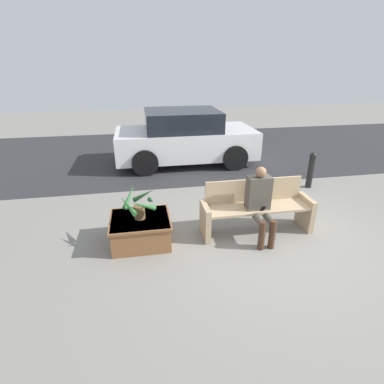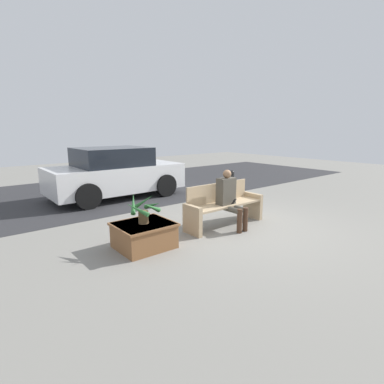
{
  "view_description": "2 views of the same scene",
  "coord_description": "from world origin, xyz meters",
  "views": [
    {
      "loc": [
        -2.06,
        -3.99,
        2.75
      ],
      "look_at": [
        -1.22,
        0.67,
        0.66
      ],
      "focal_mm": 28.0,
      "sensor_mm": 36.0,
      "label": 1
    },
    {
      "loc": [
        -4.6,
        -4.07,
        2.03
      ],
      "look_at": [
        -0.76,
        0.65,
        0.75
      ],
      "focal_mm": 28.0,
      "sensor_mm": 36.0,
      "label": 2
    }
  ],
  "objects": [
    {
      "name": "bollard_post",
      "position": [
        1.81,
        1.94,
        0.45
      ],
      "size": [
        0.15,
        0.15,
        0.85
      ],
      "color": "black",
      "rests_on": "ground_plane"
    },
    {
      "name": "planter_box",
      "position": [
        -2.13,
        0.29,
        0.24
      ],
      "size": [
        0.96,
        0.85,
        0.44
      ],
      "color": "brown",
      "rests_on": "ground_plane"
    },
    {
      "name": "parked_car",
      "position": [
        -0.76,
        4.31,
        0.74
      ],
      "size": [
        3.88,
        1.98,
        1.5
      ],
      "color": "silver",
      "rests_on": "ground_plane"
    },
    {
      "name": "road_surface",
      "position": [
        0.0,
        5.44,
        0.0
      ],
      "size": [
        20.0,
        6.0,
        0.01
      ],
      "primitive_type": "cube",
      "color": "#2D2D30",
      "rests_on": "ground_plane"
    },
    {
      "name": "bench",
      "position": [
        -0.17,
        0.32,
        0.44
      ],
      "size": [
        1.9,
        0.51,
        0.9
      ],
      "color": "tan",
      "rests_on": "ground_plane"
    },
    {
      "name": "potted_plant",
      "position": [
        -2.13,
        0.28,
        0.69
      ],
      "size": [
        0.59,
        0.59,
        0.52
      ],
      "color": "brown",
      "rests_on": "planter_box"
    },
    {
      "name": "person_seated",
      "position": [
        -0.19,
        0.12,
        0.66
      ],
      "size": [
        0.39,
        0.64,
        1.22
      ],
      "color": "#4C473D",
      "rests_on": "ground_plane"
    },
    {
      "name": "ground_plane",
      "position": [
        0.0,
        0.0,
        0.0
      ],
      "size": [
        30.0,
        30.0,
        0.0
      ],
      "primitive_type": "plane",
      "color": "gray"
    }
  ]
}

